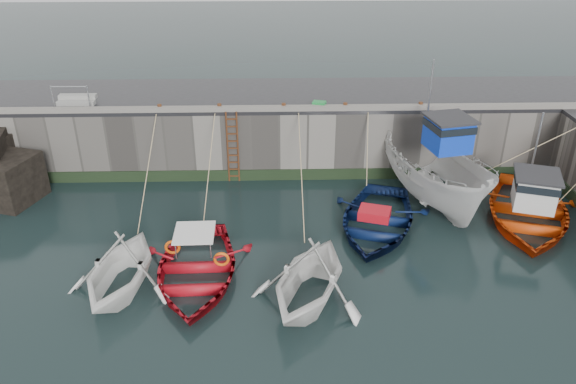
{
  "coord_description": "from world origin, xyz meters",
  "views": [
    {
      "loc": [
        -0.22,
        -12.35,
        10.99
      ],
      "look_at": [
        0.28,
        6.47,
        1.2
      ],
      "focal_mm": 35.0,
      "sensor_mm": 36.0,
      "label": 1
    }
  ],
  "objects_px": {
    "bollard_b": "(219,107)",
    "bollard_c": "(284,107)",
    "boat_near_blacktrim": "(309,300)",
    "bollard_d": "(345,106)",
    "boat_far_orange": "(527,211)",
    "boat_near_blue": "(196,277)",
    "boat_near_navy": "(376,227)",
    "bollard_a": "(160,108)",
    "boat_near_white": "(123,289)",
    "ladder": "(233,148)",
    "bollard_e": "(420,105)",
    "fish_crate": "(319,105)",
    "boat_far_white": "(435,173)"
  },
  "relations": [
    {
      "from": "boat_near_navy",
      "to": "bollard_e",
      "type": "relative_size",
      "value": 19.96
    },
    {
      "from": "boat_near_blue",
      "to": "bollard_a",
      "type": "height_order",
      "value": "bollard_a"
    },
    {
      "from": "boat_near_blacktrim",
      "to": "bollard_a",
      "type": "distance_m",
      "value": 11.0
    },
    {
      "from": "bollard_e",
      "to": "ladder",
      "type": "bearing_deg",
      "value": -177.6
    },
    {
      "from": "bollard_c",
      "to": "bollard_e",
      "type": "distance_m",
      "value": 5.8
    },
    {
      "from": "boat_near_blue",
      "to": "bollard_b",
      "type": "distance_m",
      "value": 8.18
    },
    {
      "from": "boat_near_blue",
      "to": "boat_near_blacktrim",
      "type": "height_order",
      "value": "boat_near_blacktrim"
    },
    {
      "from": "boat_far_orange",
      "to": "bollard_b",
      "type": "distance_m",
      "value": 12.98
    },
    {
      "from": "ladder",
      "to": "boat_near_blue",
      "type": "relative_size",
      "value": 0.59
    },
    {
      "from": "boat_far_white",
      "to": "boat_near_navy",
      "type": "bearing_deg",
      "value": -153.09
    },
    {
      "from": "ladder",
      "to": "boat_far_orange",
      "type": "height_order",
      "value": "boat_far_orange"
    },
    {
      "from": "boat_near_blue",
      "to": "boat_far_white",
      "type": "bearing_deg",
      "value": 28.14
    },
    {
      "from": "boat_near_blacktrim",
      "to": "bollard_d",
      "type": "xyz_separation_m",
      "value": [
        2.01,
        8.75,
        3.3
      ]
    },
    {
      "from": "boat_near_blacktrim",
      "to": "fish_crate",
      "type": "relative_size",
      "value": 8.2
    },
    {
      "from": "boat_far_orange",
      "to": "bollard_d",
      "type": "bearing_deg",
      "value": 166.93
    },
    {
      "from": "bollard_a",
      "to": "ladder",
      "type": "bearing_deg",
      "value": -6.38
    },
    {
      "from": "ladder",
      "to": "boat_near_white",
      "type": "distance_m",
      "value": 8.43
    },
    {
      "from": "ladder",
      "to": "bollard_e",
      "type": "height_order",
      "value": "bollard_e"
    },
    {
      "from": "ladder",
      "to": "boat_far_white",
      "type": "distance_m",
      "value": 8.52
    },
    {
      "from": "boat_near_blue",
      "to": "bollard_a",
      "type": "bearing_deg",
      "value": 104.71
    },
    {
      "from": "boat_near_blacktrim",
      "to": "fish_crate",
      "type": "height_order",
      "value": "fish_crate"
    },
    {
      "from": "bollard_b",
      "to": "boat_far_orange",
      "type": "bearing_deg",
      "value": -18.78
    },
    {
      "from": "fish_crate",
      "to": "bollard_e",
      "type": "distance_m",
      "value": 4.29
    },
    {
      "from": "boat_near_white",
      "to": "bollard_c",
      "type": "relative_size",
      "value": 15.04
    },
    {
      "from": "ladder",
      "to": "boat_near_blacktrim",
      "type": "distance_m",
      "value": 9.01
    },
    {
      "from": "fish_crate",
      "to": "bollard_b",
      "type": "distance_m",
      "value": 4.21
    },
    {
      "from": "boat_far_orange",
      "to": "fish_crate",
      "type": "height_order",
      "value": "boat_far_orange"
    },
    {
      "from": "bollard_c",
      "to": "boat_far_white",
      "type": "bearing_deg",
      "value": -20.77
    },
    {
      "from": "boat_near_navy",
      "to": "boat_far_white",
      "type": "xyz_separation_m",
      "value": [
        2.68,
        2.15,
        1.2
      ]
    },
    {
      "from": "boat_near_white",
      "to": "boat_near_navy",
      "type": "relative_size",
      "value": 0.75
    },
    {
      "from": "fish_crate",
      "to": "boat_near_blue",
      "type": "bearing_deg",
      "value": -104.11
    },
    {
      "from": "boat_near_blacktrim",
      "to": "fish_crate",
      "type": "distance_m",
      "value": 9.56
    },
    {
      "from": "boat_near_blue",
      "to": "boat_near_blacktrim",
      "type": "xyz_separation_m",
      "value": [
        3.63,
        -1.28,
        0.0
      ]
    },
    {
      "from": "boat_near_blue",
      "to": "boat_near_navy",
      "type": "bearing_deg",
      "value": 23.71
    },
    {
      "from": "boat_far_orange",
      "to": "bollard_e",
      "type": "bearing_deg",
      "value": 148.83
    },
    {
      "from": "bollard_a",
      "to": "bollard_d",
      "type": "xyz_separation_m",
      "value": [
        7.8,
        0.0,
        0.0
      ]
    },
    {
      "from": "ladder",
      "to": "bollard_a",
      "type": "xyz_separation_m",
      "value": [
        -3.0,
        0.34,
        1.71
      ]
    },
    {
      "from": "boat_near_blacktrim",
      "to": "boat_far_orange",
      "type": "height_order",
      "value": "boat_far_orange"
    },
    {
      "from": "boat_near_blue",
      "to": "bollard_c",
      "type": "distance_m",
      "value": 8.72
    },
    {
      "from": "boat_near_navy",
      "to": "fish_crate",
      "type": "relative_size",
      "value": 10.35
    },
    {
      "from": "boat_near_white",
      "to": "boat_near_blacktrim",
      "type": "distance_m",
      "value": 5.94
    },
    {
      "from": "boat_near_navy",
      "to": "boat_near_blue",
      "type": "bearing_deg",
      "value": -136.98
    },
    {
      "from": "fish_crate",
      "to": "bollard_a",
      "type": "distance_m",
      "value": 6.71
    },
    {
      "from": "boat_far_orange",
      "to": "bollard_d",
      "type": "distance_m",
      "value": 8.34
    },
    {
      "from": "fish_crate",
      "to": "bollard_c",
      "type": "bearing_deg",
      "value": -156.75
    },
    {
      "from": "boat_near_navy",
      "to": "ladder",
      "type": "bearing_deg",
      "value": 161.51
    },
    {
      "from": "bollard_b",
      "to": "bollard_c",
      "type": "bearing_deg",
      "value": 0.0
    },
    {
      "from": "bollard_b",
      "to": "bollard_c",
      "type": "distance_m",
      "value": 2.7
    },
    {
      "from": "boat_near_blue",
      "to": "boat_far_white",
      "type": "relative_size",
      "value": 0.7
    },
    {
      "from": "ladder",
      "to": "boat_near_blacktrim",
      "type": "bearing_deg",
      "value": -71.67
    }
  ]
}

